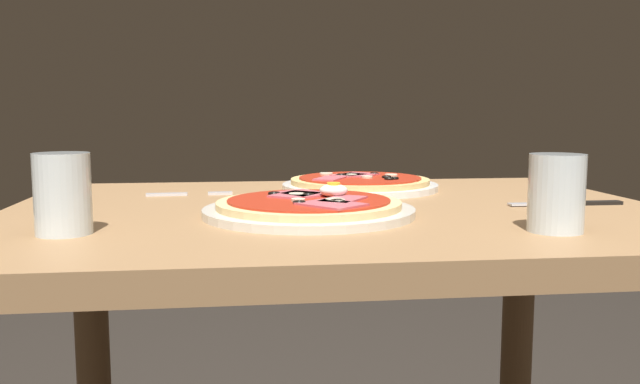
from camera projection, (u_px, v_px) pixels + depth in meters
name	position (u px, v px, depth m)	size (l,w,h in m)	color
dining_table	(337.00, 287.00, 1.09)	(1.07, 0.80, 0.78)	#9E754C
pizza_foreground	(309.00, 207.00, 0.99)	(0.32, 0.32, 0.05)	silver
pizza_across_left	(360.00, 184.00, 1.31)	(0.31, 0.31, 0.03)	white
water_glass_near	(63.00, 199.00, 0.83)	(0.07, 0.07, 0.10)	silver
water_glass_far	(556.00, 198.00, 0.85)	(0.07, 0.07, 0.10)	silver
fork	(183.00, 194.00, 1.22)	(0.16, 0.02, 0.00)	silver
knife	(573.00, 203.00, 1.10)	(0.20, 0.02, 0.01)	silver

